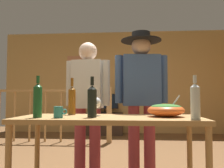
{
  "coord_description": "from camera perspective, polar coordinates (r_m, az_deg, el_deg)",
  "views": [
    {
      "loc": [
        0.33,
        -2.87,
        0.92
      ],
      "look_at": [
        0.15,
        -0.47,
        1.06
      ],
      "focal_mm": 37.75,
      "sensor_mm": 36.0,
      "label": 1
    }
  ],
  "objects": [
    {
      "name": "flat_screen_tv",
      "position": [
        5.85,
        -1.79,
        -4.29
      ],
      "size": [
        0.68,
        0.12,
        0.47
      ],
      "color": "black",
      "rests_on": "tv_console"
    },
    {
      "name": "wine_bottle_dark",
      "position": [
        1.99,
        -4.85,
        -4.03
      ],
      "size": [
        0.08,
        0.08,
        0.34
      ],
      "color": "black",
      "rests_on": "serving_table"
    },
    {
      "name": "mug_teal",
      "position": [
        1.98,
        -12.82,
        -6.68
      ],
      "size": [
        0.11,
        0.08,
        0.09
      ],
      "color": "teal",
      "rests_on": "serving_table"
    },
    {
      "name": "wine_bottle_amber",
      "position": [
        2.33,
        -9.68,
        -3.79
      ],
      "size": [
        0.07,
        0.07,
        0.36
      ],
      "color": "brown",
      "rests_on": "serving_table"
    },
    {
      "name": "stair_railing",
      "position": [
        5.02,
        -11.63,
        -6.06
      ],
      "size": [
        2.78,
        0.1,
        1.14
      ],
      "color": "#B2844C",
      "rests_on": "ground_plane"
    },
    {
      "name": "wine_bottle_green",
      "position": [
        2.06,
        -17.56,
        -3.65
      ],
      "size": [
        0.07,
        0.07,
        0.35
      ],
      "color": "#1E5628",
      "rests_on": "serving_table"
    },
    {
      "name": "person_standing_left",
      "position": [
        2.79,
        -5.92,
        -3.33
      ],
      "size": [
        0.53,
        0.25,
        1.57
      ],
      "rotation": [
        0.0,
        0.0,
        3.05
      ],
      "color": "#9E3842",
      "rests_on": "ground_plane"
    },
    {
      "name": "wine_bottle_clear",
      "position": [
        1.92,
        19.52,
        -3.79
      ],
      "size": [
        0.07,
        0.07,
        0.34
      ],
      "color": "silver",
      "rests_on": "serving_table"
    },
    {
      "name": "serving_table",
      "position": [
        2.08,
        -0.76,
        -10.0
      ],
      "size": [
        1.58,
        0.65,
        0.75
      ],
      "color": "#B2844C",
      "rests_on": "ground_plane"
    },
    {
      "name": "framed_picture",
      "position": [
        6.35,
        -8.45,
        4.1
      ],
      "size": [
        0.53,
        0.03,
        0.58
      ],
      "primitive_type": "cube",
      "color": "tan"
    },
    {
      "name": "wine_glass",
      "position": [
        2.15,
        -3.84,
        -4.7
      ],
      "size": [
        0.09,
        0.09,
        0.17
      ],
      "color": "silver",
      "rests_on": "serving_table"
    },
    {
      "name": "back_wall",
      "position": [
        6.22,
        1.39,
        0.48
      ],
      "size": [
        6.07,
        0.1,
        2.65
      ],
      "primitive_type": "cube",
      "color": "tan",
      "rests_on": "ground_plane"
    },
    {
      "name": "person_standing_right",
      "position": [
        2.75,
        7.13,
        -1.24
      ],
      "size": [
        0.61,
        0.47,
        1.69
      ],
      "rotation": [
        0.0,
        0.0,
        3.23
      ],
      "color": "#9E3842",
      "rests_on": "ground_plane"
    },
    {
      "name": "salad_bowl",
      "position": [
        2.12,
        12.92,
        -6.03
      ],
      "size": [
        0.32,
        0.32,
        0.19
      ],
      "color": "#DB5B23",
      "rests_on": "serving_table"
    },
    {
      "name": "tv_console",
      "position": [
        5.92,
        -1.76,
        -9.56
      ],
      "size": [
        0.9,
        0.4,
        0.54
      ],
      "primitive_type": "cube",
      "color": "#38281E",
      "rests_on": "ground_plane"
    }
  ]
}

